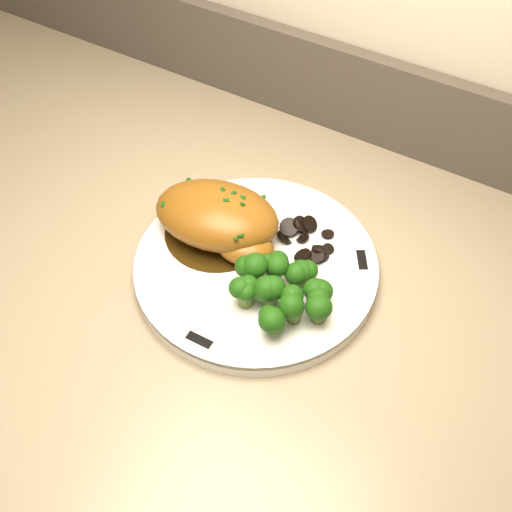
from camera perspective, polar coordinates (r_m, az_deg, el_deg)
The scene contains 8 objects.
plate at distance 0.70m, azimuth 0.00°, elevation -0.99°, with size 0.27×0.27×0.02m, color white.
rim_accent_0 at distance 0.71m, azimuth 9.39°, elevation -0.36°, with size 0.03×0.01×0.00m, color black.
rim_accent_1 at distance 0.77m, azimuth -4.47°, elevation 5.20°, with size 0.03×0.01×0.00m, color black.
rim_accent_2 at distance 0.64m, azimuth -5.06°, elevation -7.46°, with size 0.03×0.01×0.00m, color black.
gravy_pool at distance 0.73m, azimuth -3.40°, elevation 2.15°, with size 0.12×0.12×0.00m, color #2F1F08.
chicken_breast at distance 0.70m, azimuth -3.22°, elevation 3.34°, with size 0.16×0.12×0.05m.
mushroom_pile at distance 0.71m, azimuth 4.24°, elevation 1.26°, with size 0.08×0.06×0.02m.
broccoli_florets at distance 0.65m, azimuth 2.36°, elevation -3.07°, with size 0.10×0.09×0.04m.
Camera 1 is at (0.18, 1.33, 1.48)m, focal length 45.00 mm.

